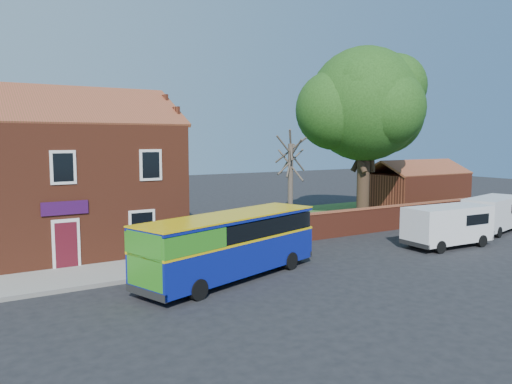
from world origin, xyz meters
TOP-DOWN VIEW (x-y plane):
  - ground at (0.00, 0.00)m, footprint 120.00×120.00m
  - pavement at (-7.00, 5.75)m, footprint 18.00×3.50m
  - kerb at (-7.00, 4.00)m, footprint 18.00×0.15m
  - grass_strip at (13.00, 13.00)m, footprint 26.00×12.00m
  - shop_building at (-7.02, 11.50)m, footprint 12.30×8.13m
  - boundary_wall at (13.00, 7.00)m, footprint 22.00×0.38m
  - outbuilding at (22.00, 13.00)m, footprint 8.20×5.06m
  - bus at (-1.68, 2.28)m, footprint 9.13×4.94m
  - van_near at (11.67, 1.76)m, footprint 5.14×2.29m
  - van_far at (17.76, 3.11)m, footprint 5.36×3.12m
  - large_tree at (13.81, 10.75)m, footprint 10.05×7.95m
  - bare_tree at (6.31, 9.00)m, footprint 2.28×2.72m

SIDE VIEW (x-z plane):
  - ground at x=0.00m, z-range 0.00..0.00m
  - grass_strip at x=13.00m, z-range 0.00..0.04m
  - pavement at x=-7.00m, z-range 0.00..0.12m
  - kerb at x=-7.00m, z-range 0.00..0.14m
  - boundary_wall at x=13.00m, z-range 0.01..1.61m
  - van_far at x=17.76m, z-range 0.13..2.34m
  - van_near at x=11.67m, z-range 0.13..2.35m
  - bus at x=-1.68m, z-range 0.19..2.90m
  - outbuilding at x=22.00m, z-range -0.48..3.69m
  - bare_tree at x=6.31m, z-range 0.08..6.17m
  - shop_building at x=-7.02m, z-range -1.84..8.66m
  - large_tree at x=13.81m, z-range 1.90..14.15m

